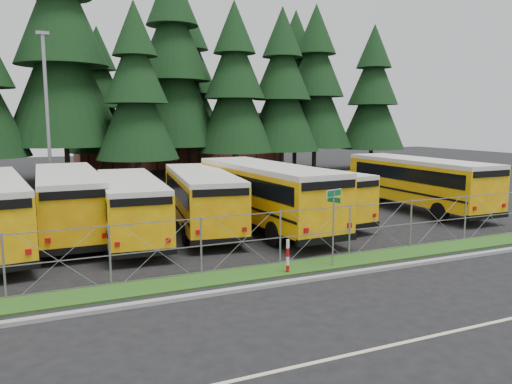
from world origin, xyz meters
TOP-DOWN VIEW (x-y plane):
  - ground at (0.00, 0.00)m, footprint 120.00×120.00m
  - curb at (0.00, -3.10)m, footprint 50.00×0.25m
  - grass_verge at (0.00, -1.70)m, footprint 50.00×1.40m
  - road_lane_line at (0.00, -8.00)m, footprint 50.00×0.12m
  - chainlink_fence at (0.00, -1.00)m, footprint 44.00×0.10m
  - brick_building at (6.00, 40.00)m, footprint 22.00×10.00m
  - bus_2 at (-7.75, 7.05)m, footprint 2.72×11.30m
  - bus_3 at (-5.29, 5.35)m, footprint 3.23×10.56m
  - bus_4 at (-1.83, 5.96)m, footprint 4.00×10.98m
  - bus_5 at (0.97, 4.91)m, footprint 3.51×12.11m
  - bus_6 at (3.41, 6.01)m, footprint 3.87×10.70m
  - bus_east at (11.03, 5.76)m, footprint 2.84×11.58m
  - street_sign at (0.57, -2.06)m, footprint 0.79×0.52m
  - striped_bollard at (-1.27, -2.11)m, footprint 0.11×0.11m
  - light_standard at (-8.23, 14.50)m, footprint 0.70×0.35m
  - conifer_3 at (-6.60, 27.42)m, footprint 9.56×9.56m
  - conifer_4 at (-1.50, 23.39)m, footprint 6.50×6.50m
  - conifer_5 at (2.94, 28.82)m, footprint 8.74×8.74m
  - conifer_6 at (7.74, 25.76)m, footprint 7.10×7.10m
  - conifer_7 at (12.65, 26.03)m, footprint 7.07×7.07m
  - conifer_8 at (17.24, 27.71)m, footprint 7.51×7.51m
  - conifer_9 at (23.49, 26.54)m, footprint 6.76×6.76m
  - conifer_11 at (-3.07, 33.99)m, footprint 6.37×6.37m
  - conifer_12 at (5.54, 33.05)m, footprint 7.80×7.80m
  - conifer_13 at (16.74, 31.03)m, footprint 7.52×7.52m

SIDE VIEW (x-z plane):
  - ground at x=0.00m, z-range 0.00..0.00m
  - road_lane_line at x=0.00m, z-range 0.00..0.01m
  - grass_verge at x=0.00m, z-range 0.00..0.06m
  - curb at x=0.00m, z-range 0.00..0.12m
  - striped_bollard at x=-1.27m, z-range 0.00..1.20m
  - chainlink_fence at x=0.00m, z-range 0.00..2.00m
  - bus_3 at x=-5.29m, z-range 0.00..2.73m
  - bus_6 at x=3.41m, z-range 0.00..2.74m
  - bus_4 at x=-1.83m, z-range 0.00..2.81m
  - bus_2 at x=-7.75m, z-range 0.00..2.96m
  - bus_east at x=11.03m, z-range 0.00..3.03m
  - bus_5 at x=0.97m, z-range 0.00..3.14m
  - street_sign at x=0.57m, z-range 0.63..3.44m
  - brick_building at x=6.00m, z-range 0.00..6.00m
  - light_standard at x=-8.23m, z-range 0.43..10.57m
  - conifer_11 at x=-3.07m, z-range 0.00..14.09m
  - conifer_4 at x=-1.50m, z-range 0.00..14.37m
  - conifer_9 at x=23.49m, z-range 0.00..14.94m
  - conifer_7 at x=12.65m, z-range 0.00..15.64m
  - conifer_6 at x=7.74m, z-range 0.00..15.70m
  - conifer_8 at x=17.24m, z-range 0.00..16.62m
  - conifer_13 at x=16.74m, z-range 0.00..16.62m
  - conifer_12 at x=5.54m, z-range 0.00..17.26m
  - conifer_5 at x=2.94m, z-range 0.00..19.32m
  - conifer_3 at x=-6.60m, z-range 0.00..21.14m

